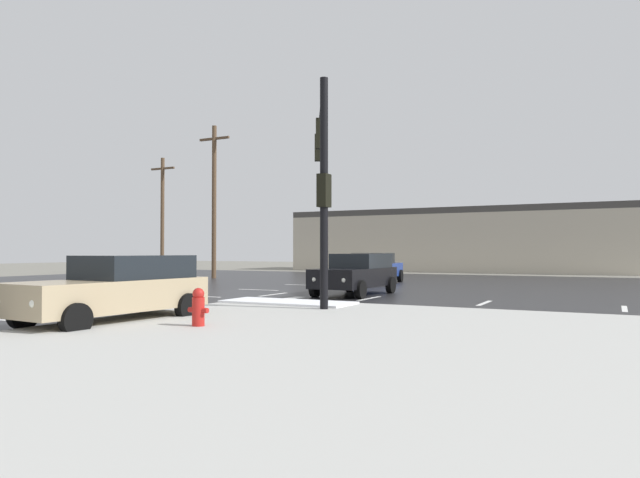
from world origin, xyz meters
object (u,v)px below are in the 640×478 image
object	(u,v)px
fire_hydrant	(198,307)
sedan_tan	(117,288)
traffic_signal_mast	(322,163)
utility_pole_far	(214,199)
sedan_blue	(376,267)
utility_pole_distant	(162,213)
sedan_black	(356,273)

from	to	relation	value
fire_hydrant	sedan_tan	distance (m)	2.53
traffic_signal_mast	utility_pole_far	bearing A→B (deg)	18.32
sedan_blue	utility_pole_distant	size ratio (longest dim) A/B	0.54
fire_hydrant	sedan_blue	xyz separation A→B (m)	(-3.40, 18.62, 0.32)
fire_hydrant	sedan_tan	size ratio (longest dim) A/B	0.17
sedan_tan	sedan_black	xyz separation A→B (m)	(1.38, 10.67, 0.00)
sedan_tan	fire_hydrant	bearing A→B (deg)	90.79
traffic_signal_mast	utility_pole_distant	world-z (taller)	utility_pole_distant
traffic_signal_mast	sedan_tan	world-z (taller)	traffic_signal_mast
fire_hydrant	sedan_black	bearing A→B (deg)	95.93
sedan_black	utility_pole_far	bearing A→B (deg)	-122.05
sedan_blue	traffic_signal_mast	bearing A→B (deg)	-171.80
sedan_tan	traffic_signal_mast	bearing A→B (deg)	159.75
fire_hydrant	sedan_tan	xyz separation A→B (m)	(-2.51, 0.17, 0.32)
sedan_blue	sedan_black	world-z (taller)	same
sedan_blue	sedan_black	bearing A→B (deg)	-170.34
sedan_tan	utility_pole_distant	world-z (taller)	utility_pole_distant
utility_pole_distant	sedan_tan	bearing A→B (deg)	-49.39
sedan_blue	utility_pole_far	size ratio (longest dim) A/B	0.49
utility_pole_far	sedan_tan	bearing A→B (deg)	-58.06
sedan_tan	sedan_black	world-z (taller)	same
sedan_blue	utility_pole_distant	world-z (taller)	utility_pole_distant
sedan_blue	utility_pole_far	bearing A→B (deg)	80.81
utility_pole_distant	fire_hydrant	bearing A→B (deg)	-46.23
traffic_signal_mast	sedan_tan	xyz separation A→B (m)	(-2.54, -5.49, -3.47)
traffic_signal_mast	fire_hydrant	world-z (taller)	traffic_signal_mast
fire_hydrant	utility_pole_far	xyz separation A→B (m)	(-14.31, 19.10, 4.41)
sedan_blue	sedan_tan	bearing A→B (deg)	176.13
fire_hydrant	sedan_blue	distance (m)	18.93
utility_pole_distant	sedan_black	bearing A→B (deg)	-30.69
fire_hydrant	sedan_blue	size ratio (longest dim) A/B	0.17
fire_hydrant	sedan_tan	bearing A→B (deg)	176.22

